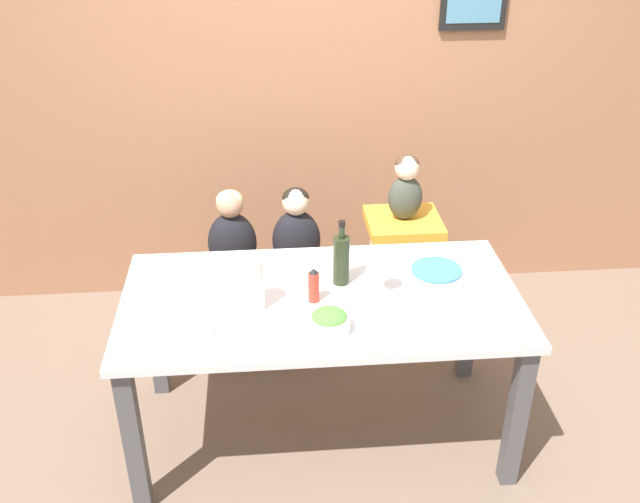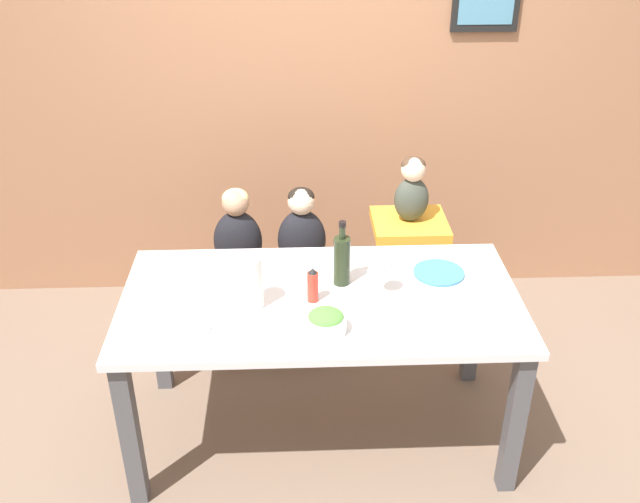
{
  "view_description": "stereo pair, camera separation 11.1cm",
  "coord_description": "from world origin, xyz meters",
  "px_view_note": "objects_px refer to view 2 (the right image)",
  "views": [
    {
      "loc": [
        -0.21,
        -2.47,
        2.37
      ],
      "look_at": [
        0.0,
        0.06,
        0.93
      ],
      "focal_mm": 40.0,
      "sensor_mm": 36.0,
      "label": 1
    },
    {
      "loc": [
        -0.1,
        -2.48,
        2.37
      ],
      "look_at": [
        0.0,
        0.06,
        0.93
      ],
      "focal_mm": 40.0,
      "sensor_mm": 36.0,
      "label": 2
    }
  ],
  "objects_px": {
    "wine_bottle": "(342,259)",
    "dinner_plate_front_left": "(182,329)",
    "paper_towel_roll": "(250,282)",
    "dinner_plate_back_left": "(220,266)",
    "person_child_center": "(302,231)",
    "person_baby_right": "(412,188)",
    "person_child_left": "(237,232)",
    "dinner_plate_back_right": "(439,273)",
    "chair_far_left": "(241,281)",
    "chair_right_highchair": "(408,247)",
    "salad_bowl_large": "(326,321)",
    "chair_far_center": "(302,279)",
    "wine_glass_near": "(383,265)"
  },
  "relations": [
    {
      "from": "chair_far_center",
      "to": "person_child_center",
      "type": "xyz_separation_m",
      "value": [
        0.0,
        0.0,
        0.29
      ]
    },
    {
      "from": "chair_far_left",
      "to": "person_child_center",
      "type": "height_order",
      "value": "person_child_center"
    },
    {
      "from": "person_child_left",
      "to": "person_baby_right",
      "type": "distance_m",
      "value": 0.9
    },
    {
      "from": "wine_bottle",
      "to": "dinner_plate_back_left",
      "type": "height_order",
      "value": "wine_bottle"
    },
    {
      "from": "wine_bottle",
      "to": "dinner_plate_front_left",
      "type": "bearing_deg",
      "value": -153.32
    },
    {
      "from": "chair_far_left",
      "to": "paper_towel_roll",
      "type": "xyz_separation_m",
      "value": [
        0.11,
        -0.75,
        0.46
      ]
    },
    {
      "from": "dinner_plate_back_left",
      "to": "chair_far_left",
      "type": "bearing_deg",
      "value": 84.01
    },
    {
      "from": "chair_right_highchair",
      "to": "dinner_plate_back_right",
      "type": "bearing_deg",
      "value": -85.09
    },
    {
      "from": "chair_right_highchair",
      "to": "salad_bowl_large",
      "type": "distance_m",
      "value": 1.07
    },
    {
      "from": "paper_towel_roll",
      "to": "wine_glass_near",
      "type": "height_order",
      "value": "paper_towel_roll"
    },
    {
      "from": "wine_glass_near",
      "to": "dinner_plate_back_left",
      "type": "xyz_separation_m",
      "value": [
        -0.69,
        0.24,
        -0.13
      ]
    },
    {
      "from": "person_child_center",
      "to": "person_baby_right",
      "type": "height_order",
      "value": "person_baby_right"
    },
    {
      "from": "person_child_center",
      "to": "salad_bowl_large",
      "type": "distance_m",
      "value": 0.94
    },
    {
      "from": "chair_right_highchair",
      "to": "wine_bottle",
      "type": "height_order",
      "value": "wine_bottle"
    },
    {
      "from": "paper_towel_roll",
      "to": "dinner_plate_back_right",
      "type": "height_order",
      "value": "paper_towel_roll"
    },
    {
      "from": "person_child_left",
      "to": "wine_glass_near",
      "type": "distance_m",
      "value": 0.96
    },
    {
      "from": "dinner_plate_front_left",
      "to": "wine_glass_near",
      "type": "bearing_deg",
      "value": 16.19
    },
    {
      "from": "chair_far_left",
      "to": "person_child_center",
      "type": "bearing_deg",
      "value": 0.13
    },
    {
      "from": "chair_far_center",
      "to": "wine_glass_near",
      "type": "height_order",
      "value": "wine_glass_near"
    },
    {
      "from": "wine_glass_near",
      "to": "chair_right_highchair",
      "type": "bearing_deg",
      "value": 71.94
    },
    {
      "from": "chair_far_left",
      "to": "person_child_left",
      "type": "distance_m",
      "value": 0.29
    },
    {
      "from": "chair_far_center",
      "to": "dinner_plate_front_left",
      "type": "xyz_separation_m",
      "value": [
        -0.48,
        -0.91,
        0.35
      ]
    },
    {
      "from": "chair_far_left",
      "to": "person_child_center",
      "type": "xyz_separation_m",
      "value": [
        0.32,
        0.0,
        0.29
      ]
    },
    {
      "from": "wine_bottle",
      "to": "dinner_plate_back_left",
      "type": "xyz_separation_m",
      "value": [
        -0.53,
        0.16,
        -0.11
      ]
    },
    {
      "from": "chair_right_highchair",
      "to": "paper_towel_roll",
      "type": "relative_size",
      "value": 3.29
    },
    {
      "from": "person_child_center",
      "to": "dinner_plate_back_left",
      "type": "height_order",
      "value": "person_child_center"
    },
    {
      "from": "wine_bottle",
      "to": "wine_glass_near",
      "type": "distance_m",
      "value": 0.19
    },
    {
      "from": "chair_far_left",
      "to": "wine_bottle",
      "type": "xyz_separation_m",
      "value": [
        0.48,
        -0.59,
        0.46
      ]
    },
    {
      "from": "wine_glass_near",
      "to": "paper_towel_roll",
      "type": "bearing_deg",
      "value": -172.3
    },
    {
      "from": "wine_bottle",
      "to": "paper_towel_roll",
      "type": "distance_m",
      "value": 0.41
    },
    {
      "from": "chair_right_highchair",
      "to": "person_child_center",
      "type": "relative_size",
      "value": 1.66
    },
    {
      "from": "wine_bottle",
      "to": "paper_towel_roll",
      "type": "height_order",
      "value": "wine_bottle"
    },
    {
      "from": "dinner_plate_back_left",
      "to": "chair_far_center",
      "type": "bearing_deg",
      "value": 49.71
    },
    {
      "from": "person_child_center",
      "to": "paper_towel_roll",
      "type": "distance_m",
      "value": 0.8
    },
    {
      "from": "person_child_left",
      "to": "chair_far_center",
      "type": "bearing_deg",
      "value": -0.13
    },
    {
      "from": "chair_far_left",
      "to": "wine_bottle",
      "type": "bearing_deg",
      "value": -50.64
    },
    {
      "from": "paper_towel_roll",
      "to": "salad_bowl_large",
      "type": "bearing_deg",
      "value": -31.75
    },
    {
      "from": "person_child_left",
      "to": "dinner_plate_back_left",
      "type": "bearing_deg",
      "value": -95.98
    },
    {
      "from": "person_child_center",
      "to": "wine_bottle",
      "type": "bearing_deg",
      "value": -74.78
    },
    {
      "from": "person_baby_right",
      "to": "dinner_plate_front_left",
      "type": "bearing_deg",
      "value": -138.3
    },
    {
      "from": "person_baby_right",
      "to": "chair_far_center",
      "type": "bearing_deg",
      "value": -179.89
    },
    {
      "from": "person_baby_right",
      "to": "dinner_plate_front_left",
      "type": "height_order",
      "value": "person_baby_right"
    },
    {
      "from": "paper_towel_roll",
      "to": "chair_right_highchair",
      "type": "bearing_deg",
      "value": 44.54
    },
    {
      "from": "person_child_left",
      "to": "salad_bowl_large",
      "type": "relative_size",
      "value": 2.76
    },
    {
      "from": "person_child_left",
      "to": "person_child_center",
      "type": "relative_size",
      "value": 1.0
    },
    {
      "from": "paper_towel_roll",
      "to": "dinner_plate_back_left",
      "type": "height_order",
      "value": "paper_towel_roll"
    },
    {
      "from": "chair_right_highchair",
      "to": "paper_towel_roll",
      "type": "height_order",
      "value": "paper_towel_roll"
    },
    {
      "from": "chair_right_highchair",
      "to": "dinner_plate_back_left",
      "type": "bearing_deg",
      "value": -154.56
    },
    {
      "from": "person_child_left",
      "to": "dinner_plate_back_right",
      "type": "distance_m",
      "value": 1.06
    },
    {
      "from": "chair_far_left",
      "to": "paper_towel_roll",
      "type": "relative_size",
      "value": 2.11
    }
  ]
}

